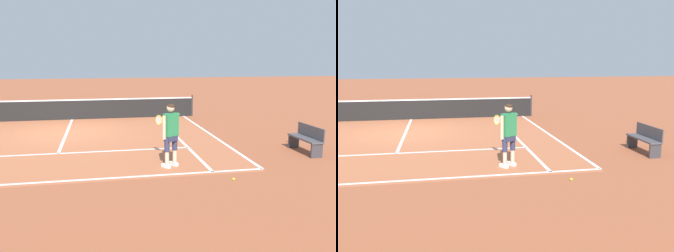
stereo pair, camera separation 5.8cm
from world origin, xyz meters
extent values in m
plane|color=#9E5133|center=(0.00, 0.00, 0.00)|extent=(80.00, 80.00, 0.00)
cube|color=#B2603D|center=(0.00, -1.42, 0.00)|extent=(10.98, 9.45, 0.00)
cube|color=white|center=(0.00, -5.95, 0.00)|extent=(10.98, 0.10, 0.01)
cube|color=white|center=(0.00, -3.30, 0.00)|extent=(8.23, 0.10, 0.01)
cube|color=white|center=(0.00, -0.10, 0.00)|extent=(0.10, 6.40, 0.01)
cube|color=white|center=(4.12, -1.42, 0.00)|extent=(0.10, 9.05, 0.01)
cube|color=white|center=(5.49, -1.42, 0.00)|extent=(0.10, 9.05, 0.01)
cylinder|color=#333338|center=(5.94, 3.10, 0.54)|extent=(0.08, 0.08, 1.07)
cube|color=black|center=(0.00, 3.10, 0.46)|extent=(11.84, 0.02, 0.91)
cube|color=white|center=(0.00, 3.10, 0.94)|extent=(11.84, 0.03, 0.06)
cube|color=white|center=(3.00, -5.34, 0.04)|extent=(0.24, 0.30, 0.09)
cube|color=white|center=(3.24, -5.19, 0.04)|extent=(0.24, 0.30, 0.09)
cylinder|color=beige|center=(3.02, -5.37, 0.27)|extent=(0.11, 0.11, 0.36)
cylinder|color=#2D3351|center=(3.02, -5.37, 0.66)|extent=(0.14, 0.14, 0.41)
cylinder|color=beige|center=(3.26, -5.22, 0.27)|extent=(0.11, 0.11, 0.36)
cylinder|color=#2D3351|center=(3.26, -5.22, 0.66)|extent=(0.14, 0.14, 0.41)
cube|color=#2D3351|center=(3.14, -5.30, 0.82)|extent=(0.39, 0.35, 0.20)
cube|color=#28844C|center=(3.14, -5.30, 1.16)|extent=(0.44, 0.38, 0.60)
cylinder|color=beige|center=(2.93, -5.42, 1.11)|extent=(0.09, 0.09, 0.62)
cylinder|color=#28844C|center=(3.32, -5.08, 1.31)|extent=(0.21, 0.27, 0.29)
cylinder|color=beige|center=(3.24, -4.88, 1.17)|extent=(0.22, 0.29, 0.14)
sphere|color=beige|center=(3.13, -5.29, 1.60)|extent=(0.21, 0.21, 0.21)
ellipsoid|color=#382314|center=(3.14, -5.31, 1.66)|extent=(0.27, 0.27, 0.12)
cylinder|color=#232326|center=(3.14, -4.69, 1.14)|extent=(0.13, 0.19, 0.03)
cylinder|color=yellow|center=(3.07, -4.56, 1.14)|extent=(0.07, 0.10, 0.02)
torus|color=yellow|center=(2.97, -4.40, 1.14)|extent=(0.18, 0.27, 0.30)
cylinder|color=silver|center=(2.97, -4.40, 1.14)|extent=(0.13, 0.22, 0.25)
sphere|color=#CCE02D|center=(4.40, -6.67, 0.03)|extent=(0.07, 0.07, 0.07)
cube|color=#47474C|center=(7.52, -4.62, 0.45)|extent=(0.40, 1.40, 0.05)
cube|color=#47474C|center=(7.70, -4.62, 0.67)|extent=(0.04, 1.40, 0.36)
cube|color=#38383D|center=(7.52, -5.26, 0.21)|extent=(0.36, 0.06, 0.42)
cube|color=#38383D|center=(7.52, -3.98, 0.21)|extent=(0.36, 0.06, 0.42)
camera|label=1|loc=(1.28, -14.46, 2.88)|focal=38.41mm
camera|label=2|loc=(1.34, -14.47, 2.88)|focal=38.41mm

